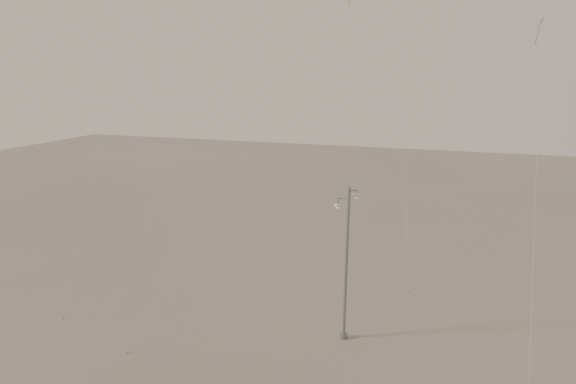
% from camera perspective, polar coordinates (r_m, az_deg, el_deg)
% --- Properties ---
extents(ground, '(160.00, 160.00, 0.00)m').
position_cam_1_polar(ground, '(25.70, -1.14, -21.99)').
color(ground, gray).
rests_on(ground, ground).
extents(street_lamp, '(1.48, 0.90, 9.39)m').
position_cam_1_polar(street_lamp, '(26.31, 7.39, -8.61)').
color(street_lamp, gray).
rests_on(street_lamp, ground).
extents(kite_1, '(9.70, 14.65, 21.96)m').
position_cam_1_polar(kite_1, '(30.35, 1.17, 15.38)').
color(kite_1, '#2A2523').
rests_on(kite_1, ground).
extents(kite_3, '(6.79, 11.19, 23.25)m').
position_cam_1_polar(kite_3, '(26.29, -7.49, 19.35)').
color(kite_3, maroon).
rests_on(kite_3, ground).
extents(kite_4, '(1.09, 14.47, 19.21)m').
position_cam_1_polar(kite_4, '(32.92, 29.22, 10.85)').
color(kite_4, '#2A2523').
rests_on(kite_4, ground).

